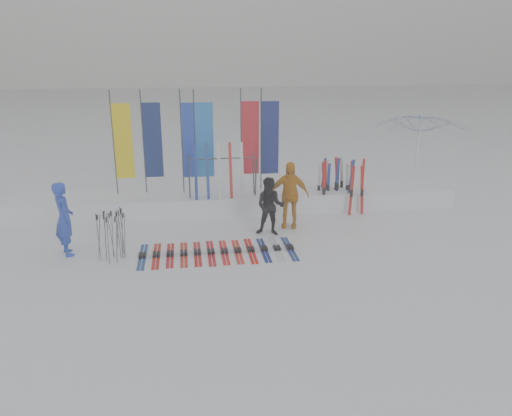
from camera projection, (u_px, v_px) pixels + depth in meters
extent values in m
plane|color=white|center=(257.00, 269.00, 11.68)|extent=(120.00, 120.00, 0.00)
cube|color=white|center=(236.00, 201.00, 15.93)|extent=(14.00, 1.60, 0.60)
imported|color=#1F3CB9|center=(64.00, 219.00, 12.29)|extent=(0.69, 0.80, 1.87)
imported|color=black|center=(270.00, 206.00, 13.67)|extent=(0.94, 0.83, 1.62)
imported|color=orange|center=(289.00, 195.00, 14.24)|extent=(1.21, 0.75, 1.92)
imported|color=white|center=(418.00, 155.00, 17.12)|extent=(3.83, 3.88, 2.93)
cube|color=navy|center=(143.00, 256.00, 12.37)|extent=(0.17, 1.65, 0.07)
cube|color=red|center=(156.00, 255.00, 12.42)|extent=(0.17, 1.65, 0.07)
cube|color=#B80E0F|center=(170.00, 254.00, 12.46)|extent=(0.17, 1.57, 0.07)
cube|color=red|center=(184.00, 253.00, 12.51)|extent=(0.17, 1.61, 0.07)
cube|color=red|center=(197.00, 253.00, 12.55)|extent=(0.17, 1.60, 0.07)
cube|color=red|center=(211.00, 252.00, 12.60)|extent=(0.17, 1.66, 0.07)
cube|color=red|center=(224.00, 251.00, 12.65)|extent=(0.17, 1.61, 0.07)
cube|color=red|center=(238.00, 251.00, 12.69)|extent=(0.17, 1.59, 0.07)
cube|color=red|center=(251.00, 250.00, 12.74)|extent=(0.17, 1.67, 0.07)
cube|color=navy|center=(264.00, 249.00, 12.78)|extent=(0.17, 1.61, 0.07)
cube|color=silver|center=(277.00, 248.00, 12.83)|extent=(0.17, 1.67, 0.07)
cube|color=navy|center=(290.00, 248.00, 12.88)|extent=(0.17, 1.62, 0.07)
cylinder|color=#595B60|center=(125.00, 236.00, 12.09)|extent=(0.10, 0.10, 1.21)
cylinder|color=#595B60|center=(98.00, 237.00, 12.00)|extent=(0.05, 0.04, 1.21)
cylinder|color=#595B60|center=(122.00, 231.00, 12.38)|extent=(0.09, 0.05, 1.22)
cylinder|color=#595B60|center=(108.00, 240.00, 11.84)|extent=(0.03, 0.15, 1.18)
cylinder|color=#595B60|center=(117.00, 240.00, 11.85)|extent=(0.09, 0.03, 1.20)
cylinder|color=#595B60|center=(99.00, 238.00, 12.02)|extent=(0.14, 0.05, 1.18)
cylinder|color=#595B60|center=(105.00, 233.00, 12.28)|extent=(0.07, 0.06, 1.19)
cylinder|color=#595B60|center=(120.00, 234.00, 12.21)|extent=(0.06, 0.13, 1.22)
cylinder|color=#595B60|center=(118.00, 235.00, 12.17)|extent=(0.16, 0.08, 1.18)
cylinder|color=#595B60|center=(105.00, 238.00, 11.95)|extent=(0.08, 0.14, 1.22)
cylinder|color=#595B60|center=(118.00, 234.00, 12.17)|extent=(0.07, 0.09, 1.22)
cylinder|color=#595B60|center=(122.00, 231.00, 12.41)|extent=(0.05, 0.14, 1.23)
cylinder|color=#595B60|center=(111.00, 235.00, 12.23)|extent=(0.10, 0.09, 1.16)
cylinder|color=#595B60|center=(112.00, 234.00, 12.12)|extent=(0.09, 0.14, 1.25)
cylinder|color=#383A3F|center=(114.00, 143.00, 15.14)|extent=(0.04, 0.04, 3.20)
cube|color=yellow|center=(123.00, 141.00, 15.16)|extent=(0.55, 0.03, 2.30)
cylinder|color=#383A3F|center=(143.00, 142.00, 15.30)|extent=(0.04, 0.04, 3.20)
cube|color=navy|center=(153.00, 141.00, 15.33)|extent=(0.55, 0.03, 2.30)
cylinder|color=#383A3F|center=(182.00, 142.00, 15.30)|extent=(0.04, 0.04, 3.20)
cube|color=#1736B3|center=(191.00, 141.00, 15.32)|extent=(0.55, 0.03, 2.30)
cylinder|color=#383A3F|center=(195.00, 142.00, 15.35)|extent=(0.04, 0.04, 3.20)
cube|color=blue|center=(205.00, 140.00, 15.37)|extent=(0.55, 0.03, 2.30)
cylinder|color=#383A3F|center=(241.00, 140.00, 15.71)|extent=(0.04, 0.04, 3.20)
cube|color=red|center=(250.00, 138.00, 15.73)|extent=(0.55, 0.03, 2.30)
cylinder|color=#383A3F|center=(261.00, 140.00, 15.73)|extent=(0.04, 0.04, 3.20)
cube|color=navy|center=(270.00, 138.00, 15.75)|extent=(0.55, 0.03, 2.30)
cylinder|color=#383A3F|center=(189.00, 180.00, 14.84)|extent=(0.04, 0.30, 1.23)
cylinder|color=#383A3F|center=(189.00, 176.00, 15.31)|extent=(0.04, 0.30, 1.23)
cylinder|color=#383A3F|center=(256.00, 177.00, 15.11)|extent=(0.04, 0.30, 1.23)
cylinder|color=#383A3F|center=(254.00, 173.00, 15.58)|extent=(0.04, 0.30, 1.23)
cylinder|color=#383A3F|center=(222.00, 159.00, 15.04)|extent=(2.00, 0.04, 0.04)
cube|color=silver|center=(342.00, 182.00, 16.29)|extent=(0.09, 0.03, 1.60)
cube|color=red|center=(352.00, 185.00, 15.98)|extent=(0.09, 0.03, 1.58)
cube|color=navy|center=(337.00, 184.00, 15.88)|extent=(0.09, 0.02, 1.66)
cube|color=red|center=(324.00, 187.00, 15.66)|extent=(0.09, 0.04, 1.60)
cube|color=red|center=(362.00, 183.00, 16.11)|extent=(0.09, 0.04, 1.60)
cube|color=silver|center=(327.00, 184.00, 16.13)|extent=(0.09, 0.03, 1.54)
cube|color=red|center=(324.00, 189.00, 15.50)|extent=(0.09, 0.04, 1.55)
cube|color=navy|center=(328.00, 186.00, 15.95)|extent=(0.09, 0.04, 1.49)
cube|color=red|center=(325.00, 184.00, 16.08)|extent=(0.09, 0.03, 1.55)
cube|color=navy|center=(350.00, 186.00, 15.65)|extent=(0.09, 0.04, 1.69)
cube|color=red|center=(362.00, 190.00, 15.37)|extent=(0.09, 0.03, 1.55)
cube|color=red|center=(337.00, 181.00, 16.41)|extent=(0.09, 0.03, 1.58)
cube|color=silver|center=(319.00, 187.00, 15.99)|extent=(0.09, 0.02, 1.45)
cube|color=red|center=(351.00, 191.00, 15.33)|extent=(0.09, 0.03, 1.55)
cube|color=red|center=(336.00, 183.00, 15.99)|extent=(0.09, 0.02, 1.67)
cube|color=navy|center=(323.00, 182.00, 16.35)|extent=(0.09, 0.04, 1.57)
cube|color=silver|center=(347.00, 186.00, 16.04)|extent=(0.09, 0.02, 1.46)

